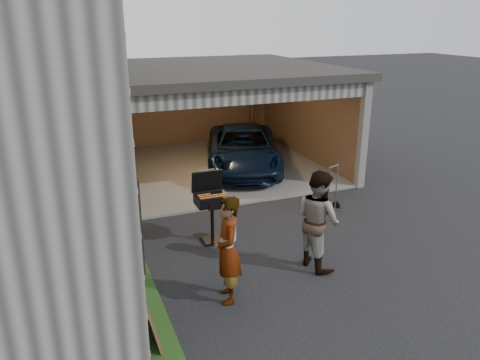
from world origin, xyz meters
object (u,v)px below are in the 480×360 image
object	(u,v)px
propane_tank	(229,230)
hand_truck	(333,203)
woman	(228,250)
plywood_panel	(148,314)
minivan	(243,150)
bbq_grill	(211,202)
man	(318,219)

from	to	relation	value
propane_tank	hand_truck	distance (m)	2.69
woman	plywood_panel	distance (m)	1.51
minivan	propane_tank	distance (m)	4.45
bbq_grill	propane_tank	distance (m)	0.70
plywood_panel	minivan	bearing A→B (deg)	58.44
plywood_panel	propane_tank	bearing A→B (deg)	50.16
man	hand_truck	size ratio (longest dim) A/B	1.60
propane_tank	woman	bearing A→B (deg)	-110.97
plywood_panel	hand_truck	distance (m)	5.55
man	bbq_grill	bearing A→B (deg)	34.11
woman	bbq_grill	world-z (taller)	woman
hand_truck	woman	bearing A→B (deg)	-166.77
minivan	woman	xyz separation A→B (m)	(-2.64, -5.90, 0.26)
minivan	bbq_grill	world-z (taller)	bbq_grill
plywood_panel	hand_truck	xyz separation A→B (m)	(4.71, 2.92, -0.23)
minivan	bbq_grill	size ratio (longest dim) A/B	3.06
minivan	plywood_panel	xyz separation A→B (m)	(-3.98, -6.47, -0.15)
man	bbq_grill	world-z (taller)	man
bbq_grill	man	bearing A→B (deg)	-48.53
woman	plywood_panel	world-z (taller)	woman
minivan	bbq_grill	bearing A→B (deg)	-100.76
woman	hand_truck	size ratio (longest dim) A/B	1.55
minivan	hand_truck	distance (m)	3.65
man	plywood_panel	world-z (taller)	man
bbq_grill	hand_truck	xyz separation A→B (m)	(2.97, 0.34, -0.61)
man	plywood_panel	xyz separation A→B (m)	(-3.14, -0.99, -0.44)
bbq_grill	propane_tank	bearing A→B (deg)	-17.73
minivan	plywood_panel	world-z (taller)	minivan
bbq_grill	plywood_panel	distance (m)	3.13
minivan	hand_truck	size ratio (longest dim) A/B	3.85
man	hand_truck	xyz separation A→B (m)	(1.57, 1.93, -0.67)
minivan	woman	distance (m)	6.47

